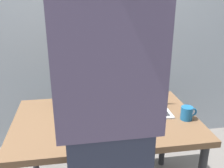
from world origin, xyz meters
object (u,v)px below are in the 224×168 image
object	(u,v)px
coffee_mug	(187,113)
beer_bottle_dark	(82,91)
beer_bottle_brown	(57,90)
beer_bottle_amber	(81,96)
person_figure	(108,131)
beer_bottle_green	(88,93)
laptop	(147,105)

from	to	relation	value
coffee_mug	beer_bottle_dark	bearing A→B (deg)	151.47
beer_bottle_brown	coffee_mug	world-z (taller)	beer_bottle_brown
beer_bottle_amber	person_figure	size ratio (longest dim) A/B	0.18
person_figure	beer_bottle_amber	bearing A→B (deg)	98.62
beer_bottle_green	coffee_mug	size ratio (longest dim) A/B	2.76
coffee_mug	person_figure	bearing A→B (deg)	-143.28
laptop	person_figure	size ratio (longest dim) A/B	0.17
laptop	coffee_mug	size ratio (longest dim) A/B	2.80
beer_bottle_brown	beer_bottle_amber	bearing A→B (deg)	-42.37
beer_bottle_dark	beer_bottle_brown	distance (m)	0.19
beer_bottle_green	coffee_mug	distance (m)	0.72
beer_bottle_green	person_figure	bearing A→B (deg)	-86.47
beer_bottle_dark	person_figure	size ratio (longest dim) A/B	0.15
beer_bottle_dark	beer_bottle_brown	xyz separation A→B (m)	(-0.19, -0.00, 0.02)
beer_bottle_brown	laptop	bearing A→B (deg)	-16.82
person_figure	coffee_mug	size ratio (longest dim) A/B	16.27
beer_bottle_brown	coffee_mug	distance (m)	0.96
beer_bottle_brown	person_figure	size ratio (longest dim) A/B	0.17
person_figure	coffee_mug	world-z (taller)	person_figure
laptop	beer_bottle_green	xyz separation A→B (m)	(-0.43, 0.11, 0.08)
laptop	person_figure	bearing A→B (deg)	-120.89
person_figure	coffee_mug	xyz separation A→B (m)	(0.61, 0.46, -0.19)
person_figure	beer_bottle_dark	bearing A→B (deg)	95.88
beer_bottle_dark	beer_bottle_brown	size ratio (longest dim) A/B	0.86
beer_bottle_brown	person_figure	bearing A→B (deg)	-71.83
laptop	beer_bottle_amber	distance (m)	0.49
coffee_mug	laptop	bearing A→B (deg)	142.61
laptop	beer_bottle_amber	world-z (taller)	beer_bottle_amber
beer_bottle_amber	beer_bottle_brown	bearing A→B (deg)	137.63
beer_bottle_dark	coffee_mug	size ratio (longest dim) A/B	2.42
beer_bottle_amber	beer_bottle_dark	world-z (taller)	beer_bottle_amber
beer_bottle_amber	coffee_mug	size ratio (longest dim) A/B	2.91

